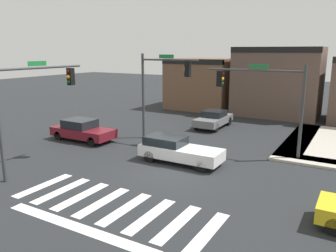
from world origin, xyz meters
name	(u,v)px	position (x,y,z in m)	size (l,w,h in m)	color
ground_plane	(169,171)	(0.00, 0.00, 0.00)	(120.00, 120.00, 0.00)	#232628
crosswalk_near	(114,205)	(0.00, -4.50, 0.00)	(8.74, 3.09, 0.01)	silver
storefront_row	(277,85)	(1.07, 18.74, 2.93)	(22.55, 6.27, 6.43)	brown
traffic_signal_northeast	(263,92)	(3.19, 5.35, 3.78)	(5.72, 0.32, 5.39)	#383A3D
traffic_signal_northwest	(161,82)	(-3.51, 5.09, 4.06)	(4.26, 0.32, 5.91)	#383A3D
traffic_signal_southwest	(34,94)	(-6.08, -3.07, 3.96)	(0.32, 5.37, 5.74)	#383A3D
car_maroon	(82,130)	(-8.31, 2.39, 0.72)	(4.53, 1.90, 1.45)	maroon
car_white	(177,150)	(-0.34, 1.53, 0.72)	(4.62, 1.74, 1.40)	white
car_gray	(214,119)	(-1.98, 10.67, 0.70)	(1.82, 4.22, 1.37)	slate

